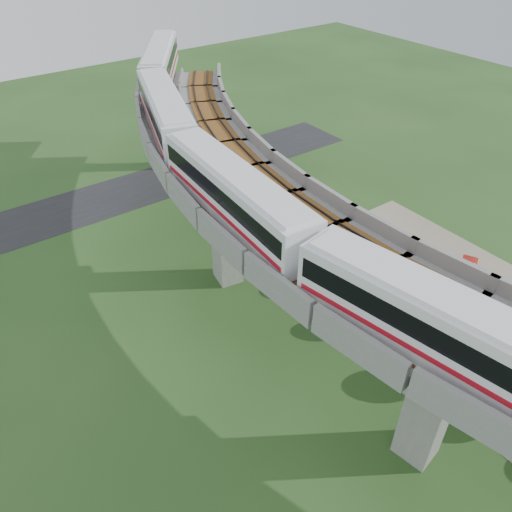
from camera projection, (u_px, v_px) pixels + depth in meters
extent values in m
plane|color=#27491D|center=(295.00, 354.00, 37.14)|extent=(160.00, 160.00, 0.00)
cube|color=gray|center=(437.00, 295.00, 42.43)|extent=(18.00, 26.00, 0.04)
cube|color=#232326|center=(126.00, 192.00, 56.57)|extent=(60.00, 8.00, 0.03)
cube|color=#99968E|center=(186.00, 133.00, 59.53)|extent=(2.86, 2.93, 8.40)
cube|color=#99968E|center=(182.00, 93.00, 56.65)|extent=(7.21, 5.74, 1.20)
cube|color=#99968E|center=(227.00, 239.00, 41.81)|extent=(2.35, 2.51, 8.40)
cube|color=#99968E|center=(224.00, 189.00, 38.93)|extent=(7.31, 3.58, 1.20)
cube|color=#99968E|center=(428.00, 408.00, 28.30)|extent=(2.35, 2.51, 8.40)
cube|color=#99968E|center=(448.00, 350.00, 25.43)|extent=(7.31, 3.58, 1.20)
cube|color=gray|center=(181.00, 103.00, 51.27)|extent=(16.42, 20.91, 0.80)
cube|color=gray|center=(138.00, 97.00, 50.15)|extent=(8.66, 17.08, 1.00)
cube|color=gray|center=(223.00, 92.00, 51.32)|extent=(8.66, 17.08, 1.00)
cube|color=brown|center=(159.00, 100.00, 50.69)|extent=(10.68, 18.08, 0.12)
cube|color=black|center=(159.00, 99.00, 50.62)|extent=(9.69, 17.59, 0.12)
cube|color=brown|center=(203.00, 98.00, 51.29)|extent=(10.68, 18.08, 0.12)
cube|color=black|center=(202.00, 96.00, 51.22)|extent=(9.69, 17.59, 0.12)
cube|color=gray|center=(231.00, 184.00, 37.40)|extent=(11.77, 20.03, 0.80)
cube|color=gray|center=(176.00, 187.00, 35.28)|extent=(3.22, 18.71, 1.00)
cube|color=gray|center=(281.00, 162.00, 38.44)|extent=(3.22, 18.71, 1.00)
cube|color=brown|center=(203.00, 186.00, 36.32)|extent=(5.44, 19.05, 0.12)
cube|color=black|center=(203.00, 184.00, 36.24)|extent=(4.35, 18.88, 0.12)
cube|color=brown|center=(257.00, 173.00, 37.93)|extent=(5.44, 19.05, 0.12)
cube|color=black|center=(257.00, 171.00, 37.86)|extent=(4.35, 18.88, 0.12)
cube|color=gray|center=(428.00, 323.00, 25.57)|extent=(11.77, 20.03, 0.80)
cube|color=gray|center=(384.00, 356.00, 22.60)|extent=(3.22, 18.71, 1.00)
cube|color=gray|center=(472.00, 273.00, 27.46)|extent=(3.22, 18.71, 1.00)
cube|color=brown|center=(407.00, 339.00, 24.05)|extent=(5.44, 19.05, 0.12)
cube|color=black|center=(407.00, 337.00, 23.98)|extent=(4.35, 18.88, 0.12)
cube|color=brown|center=(451.00, 297.00, 26.53)|extent=(5.44, 19.05, 0.12)
cube|color=black|center=(452.00, 295.00, 26.46)|extent=(4.35, 18.88, 0.12)
cube|color=white|center=(448.00, 330.00, 22.04)|extent=(5.34, 15.24, 3.20)
cube|color=white|center=(457.00, 302.00, 21.03)|extent=(4.67, 14.41, 0.22)
cube|color=black|center=(450.00, 323.00, 21.77)|extent=(5.29, 14.66, 1.15)
cube|color=#B3111E|center=(444.00, 342.00, 22.49)|extent=(5.29, 14.66, 0.30)
cube|color=black|center=(440.00, 353.00, 22.92)|extent=(4.15, 12.88, 0.28)
cube|color=white|center=(235.00, 194.00, 31.71)|extent=(3.76, 15.15, 3.20)
cube|color=white|center=(234.00, 170.00, 30.70)|extent=(3.17, 14.37, 0.22)
cube|color=black|center=(235.00, 188.00, 31.45)|extent=(3.78, 14.56, 1.15)
cube|color=#B3111E|center=(235.00, 205.00, 32.16)|extent=(3.78, 14.56, 0.30)
cube|color=black|center=(236.00, 214.00, 32.59)|extent=(2.80, 12.85, 0.28)
cube|color=white|center=(165.00, 113.00, 43.04)|extent=(7.31, 15.08, 3.20)
cube|color=white|center=(163.00, 93.00, 42.02)|extent=(6.56, 14.20, 0.22)
cube|color=black|center=(165.00, 108.00, 42.77)|extent=(7.17, 14.53, 1.15)
cube|color=#B3111E|center=(166.00, 121.00, 43.48)|extent=(7.17, 14.53, 0.30)
cube|color=black|center=(167.00, 129.00, 43.91)|extent=(5.84, 12.70, 0.28)
cube|color=white|center=(160.00, 62.00, 55.30)|extent=(10.40, 14.07, 3.20)
cube|color=white|center=(158.00, 46.00, 54.28)|extent=(9.54, 13.15, 0.22)
cube|color=black|center=(160.00, 58.00, 55.03)|extent=(10.12, 13.60, 1.15)
cube|color=#B3111E|center=(161.00, 69.00, 55.75)|extent=(10.12, 13.60, 0.30)
cube|color=black|center=(162.00, 76.00, 56.17)|extent=(8.51, 11.75, 0.28)
cylinder|color=#2D382D|center=(269.00, 193.00, 54.96)|extent=(0.08, 0.08, 1.50)
cube|color=#2D382D|center=(276.00, 204.00, 53.05)|extent=(1.69, 4.77, 1.40)
cylinder|color=#2D382D|center=(284.00, 216.00, 51.17)|extent=(0.08, 0.08, 1.50)
cube|color=#2D382D|center=(294.00, 228.00, 49.32)|extent=(1.23, 4.91, 1.40)
cylinder|color=#2D382D|center=(306.00, 242.00, 47.51)|extent=(0.08, 0.08, 1.50)
cube|color=#2D382D|center=(320.00, 255.00, 45.73)|extent=(0.75, 4.99, 1.40)
cylinder|color=#2D382D|center=(336.00, 270.00, 44.00)|extent=(0.08, 0.08, 1.50)
cube|color=#2D382D|center=(355.00, 285.00, 42.32)|extent=(0.27, 5.04, 1.40)
cylinder|color=#2D382D|center=(376.00, 301.00, 40.69)|extent=(0.08, 0.08, 1.50)
cube|color=#2D382D|center=(400.00, 318.00, 39.12)|extent=(0.27, 5.04, 1.40)
cylinder|color=#2D382D|center=(427.00, 336.00, 37.61)|extent=(0.08, 0.08, 1.50)
cube|color=#2D382D|center=(457.00, 354.00, 36.16)|extent=(0.75, 4.99, 1.40)
cylinder|color=#2D382D|center=(490.00, 372.00, 34.77)|extent=(0.08, 0.08, 1.50)
cylinder|color=#382314|center=(240.00, 180.00, 57.59)|extent=(0.18, 0.18, 1.38)
ellipsoid|color=#163210|center=(240.00, 168.00, 56.73)|extent=(2.50, 2.50, 2.13)
cylinder|color=#382314|center=(249.00, 204.00, 53.10)|extent=(0.18, 0.18, 1.49)
ellipsoid|color=#163210|center=(249.00, 192.00, 52.25)|extent=(2.24, 2.24, 1.91)
cylinder|color=#382314|center=(292.00, 246.00, 46.95)|extent=(0.18, 0.18, 1.43)
ellipsoid|color=#163210|center=(292.00, 235.00, 46.18)|extent=(1.90, 1.90, 1.62)
cylinder|color=#382314|center=(332.00, 283.00, 42.63)|extent=(0.18, 0.18, 1.46)
ellipsoid|color=#163210|center=(333.00, 269.00, 41.76)|extent=(2.45, 2.45, 2.08)
cylinder|color=#382314|center=(363.00, 323.00, 38.82)|extent=(0.18, 0.18, 1.29)
ellipsoid|color=#163210|center=(365.00, 311.00, 38.03)|extent=(2.28, 2.28, 1.94)
cylinder|color=#382314|center=(440.00, 377.00, 34.55)|extent=(0.18, 0.18, 1.35)
ellipsoid|color=#163210|center=(445.00, 362.00, 33.61)|extent=(2.96, 2.96, 2.52)
imported|color=#B51C10|center=(467.00, 269.00, 44.24)|extent=(3.93, 2.86, 1.23)
imported|color=black|center=(388.00, 255.00, 45.96)|extent=(4.75, 3.18, 1.28)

